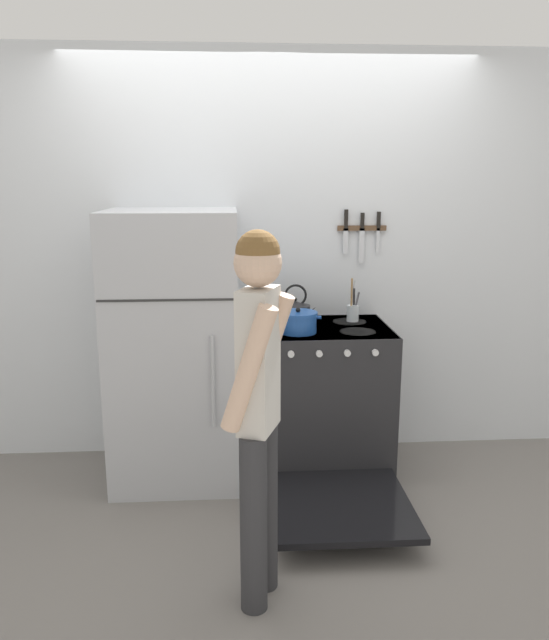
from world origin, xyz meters
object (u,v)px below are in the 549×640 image
at_px(refrigerator, 175,348).
at_px(person, 259,399).
at_px(stove_range, 324,401).
at_px(dutch_oven_pot, 298,322).
at_px(tea_kettle, 296,311).
at_px(utensil_jar, 353,311).

xyz_separation_m(refrigerator, person, (0.44, -1.20, 0.10)).
distance_m(stove_range, dutch_oven_pot, 0.55).
relative_size(stove_range, dutch_oven_pot, 5.14).
bearing_deg(tea_kettle, dutch_oven_pot, -92.98).
xyz_separation_m(stove_range, person, (-0.45, -1.18, 0.45)).
distance_m(stove_range, tea_kettle, 0.58).
xyz_separation_m(dutch_oven_pot, utensil_jar, (0.37, 0.27, 0.00)).
height_order(tea_kettle, utensil_jar, utensil_jar).
xyz_separation_m(tea_kettle, person, (-0.29, -1.35, -0.07)).
xyz_separation_m(refrigerator, tea_kettle, (0.73, 0.15, 0.18)).
distance_m(refrigerator, dutch_oven_pot, 0.74).
relative_size(refrigerator, utensil_jar, 5.89).
xyz_separation_m(dutch_oven_pot, tea_kettle, (0.01, 0.26, 0.01)).
height_order(dutch_oven_pot, tea_kettle, tea_kettle).
bearing_deg(stove_range, dutch_oven_pot, -152.40).
xyz_separation_m(stove_range, tea_kettle, (-0.16, 0.17, 0.53)).
distance_m(refrigerator, utensil_jar, 1.11).
distance_m(stove_range, person, 1.34).
relative_size(utensil_jar, person, 0.17).
height_order(dutch_oven_pot, utensil_jar, utensil_jar).
distance_m(tea_kettle, person, 1.38).
bearing_deg(tea_kettle, refrigerator, -168.05).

